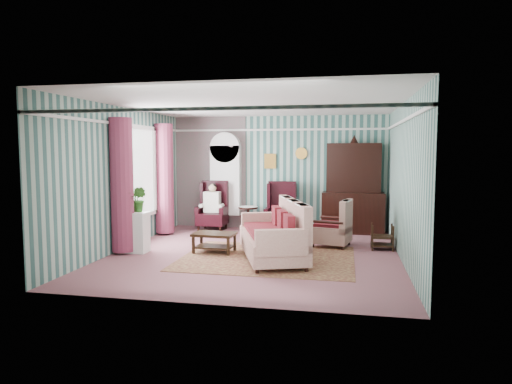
% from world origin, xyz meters
% --- Properties ---
extents(floor, '(6.00, 6.00, 0.00)m').
position_xyz_m(floor, '(0.00, 0.00, 0.00)').
color(floor, brown).
rests_on(floor, ground).
extents(room_shell, '(5.53, 6.02, 2.91)m').
position_xyz_m(room_shell, '(-0.62, 0.18, 2.01)').
color(room_shell, '#325C56').
rests_on(room_shell, ground).
extents(bookcase, '(0.80, 0.28, 2.24)m').
position_xyz_m(bookcase, '(-1.35, 2.84, 1.12)').
color(bookcase, silver).
rests_on(bookcase, floor).
extents(dresser_hutch, '(1.50, 0.56, 2.36)m').
position_xyz_m(dresser_hutch, '(1.90, 2.72, 1.18)').
color(dresser_hutch, black).
rests_on(dresser_hutch, floor).
extents(wingback_left, '(0.76, 0.80, 1.25)m').
position_xyz_m(wingback_left, '(-1.60, 2.45, 0.62)').
color(wingback_left, black).
rests_on(wingback_left, floor).
extents(wingback_right, '(0.76, 0.80, 1.25)m').
position_xyz_m(wingback_right, '(0.15, 2.45, 0.62)').
color(wingback_right, black).
rests_on(wingback_right, floor).
extents(seated_woman, '(0.44, 0.40, 1.18)m').
position_xyz_m(seated_woman, '(-1.60, 2.45, 0.59)').
color(seated_woman, white).
rests_on(seated_woman, floor).
extents(round_side_table, '(0.50, 0.50, 0.60)m').
position_xyz_m(round_side_table, '(-0.70, 2.60, 0.30)').
color(round_side_table, black).
rests_on(round_side_table, floor).
extents(nest_table, '(0.45, 0.38, 0.54)m').
position_xyz_m(nest_table, '(2.47, 0.90, 0.27)').
color(nest_table, black).
rests_on(nest_table, floor).
extents(plant_stand, '(0.55, 0.35, 0.80)m').
position_xyz_m(plant_stand, '(-2.40, -0.30, 0.40)').
color(plant_stand, silver).
rests_on(plant_stand, floor).
extents(rug, '(3.20, 2.60, 0.01)m').
position_xyz_m(rug, '(0.30, -0.30, 0.01)').
color(rug, '#4A1A18').
rests_on(rug, floor).
extents(sofa, '(1.74, 2.45, 0.98)m').
position_xyz_m(sofa, '(0.39, -0.35, 0.49)').
color(sofa, '#C7B39A').
rests_on(sofa, floor).
extents(floral_armchair, '(0.95, 0.97, 0.90)m').
position_xyz_m(floral_armchair, '(1.44, 1.03, 0.45)').
color(floral_armchair, '#BBA991').
rests_on(floral_armchair, floor).
extents(coffee_table, '(0.84, 0.59, 0.40)m').
position_xyz_m(coffee_table, '(-0.82, -0.03, 0.20)').
color(coffee_table, black).
rests_on(coffee_table, floor).
extents(potted_plant_a, '(0.48, 0.45, 0.43)m').
position_xyz_m(potted_plant_a, '(-2.44, -0.38, 1.01)').
color(potted_plant_a, '#19511A').
rests_on(potted_plant_a, plant_stand).
extents(potted_plant_b, '(0.33, 0.29, 0.51)m').
position_xyz_m(potted_plant_b, '(-2.30, -0.22, 1.05)').
color(potted_plant_b, '#1A531B').
rests_on(potted_plant_b, plant_stand).
extents(potted_plant_c, '(0.26, 0.26, 0.42)m').
position_xyz_m(potted_plant_c, '(-2.42, -0.18, 1.01)').
color(potted_plant_c, '#28561B').
rests_on(potted_plant_c, plant_stand).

